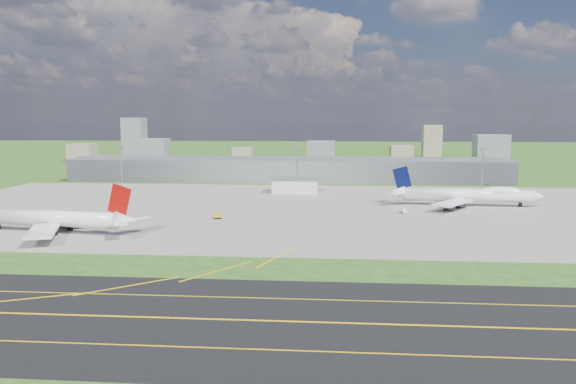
# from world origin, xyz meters

# --- Properties ---
(ground) EXTENTS (1400.00, 1400.00, 0.00)m
(ground) POSITION_xyz_m (0.00, 150.00, 0.00)
(ground) COLOR #285119
(ground) RESTS_ON ground
(taxiway) EXTENTS (1400.00, 60.00, 0.06)m
(taxiway) POSITION_xyz_m (0.00, -110.00, 0.03)
(taxiway) COLOR black
(taxiway) RESTS_ON ground
(apron) EXTENTS (360.00, 190.00, 0.08)m
(apron) POSITION_xyz_m (10.00, 40.00, 0.04)
(apron) COLOR gray
(apron) RESTS_ON ground
(terminal) EXTENTS (300.00, 42.00, 15.00)m
(terminal) POSITION_xyz_m (0.00, 165.00, 7.50)
(terminal) COLOR slate
(terminal) RESTS_ON ground
(ops_building) EXTENTS (26.00, 16.00, 8.00)m
(ops_building) POSITION_xyz_m (10.00, 100.00, 4.00)
(ops_building) COLOR silver
(ops_building) RESTS_ON ground
(mast_west) EXTENTS (3.50, 2.00, 25.90)m
(mast_west) POSITION_xyz_m (-100.00, 115.00, 17.71)
(mast_west) COLOR gray
(mast_west) RESTS_ON ground
(mast_center) EXTENTS (3.50, 2.00, 25.90)m
(mast_center) POSITION_xyz_m (10.00, 115.00, 17.71)
(mast_center) COLOR gray
(mast_center) RESTS_ON ground
(mast_east) EXTENTS (3.50, 2.00, 25.90)m
(mast_east) POSITION_xyz_m (120.00, 115.00, 17.71)
(mast_east) COLOR gray
(mast_east) RESTS_ON ground
(airliner_red_twin) EXTENTS (70.87, 54.66, 19.50)m
(airliner_red_twin) POSITION_xyz_m (-72.58, -23.59, 5.19)
(airliner_red_twin) COLOR white
(airliner_red_twin) RESTS_ON ground
(airliner_blue_quad) EXTENTS (74.28, 58.03, 19.39)m
(airliner_blue_quad) POSITION_xyz_m (98.46, 56.30, 5.39)
(airliner_blue_quad) COLOR white
(airliner_blue_quad) RESTS_ON ground
(fire_truck) EXTENTS (7.49, 4.25, 3.18)m
(fire_truck) POSITION_xyz_m (-75.03, -14.75, 1.59)
(fire_truck) COLOR red
(fire_truck) RESTS_ON ground
(tug_yellow) EXTENTS (4.45, 3.67, 1.90)m
(tug_yellow) POSITION_xyz_m (-17.37, 10.39, 0.98)
(tug_yellow) COLOR #F0AC0E
(tug_yellow) RESTS_ON ground
(van_white_near) EXTENTS (2.21, 4.50, 2.29)m
(van_white_near) POSITION_xyz_m (64.45, 30.69, 1.17)
(van_white_near) COLOR white
(van_white_near) RESTS_ON ground
(van_white_far) EXTENTS (4.08, 2.17, 2.11)m
(van_white_far) POSITION_xyz_m (85.76, 49.35, 1.08)
(van_white_far) COLOR white
(van_white_far) RESTS_ON ground
(bldg_far_w) EXTENTS (24.00, 20.00, 18.00)m
(bldg_far_w) POSITION_xyz_m (-220.00, 320.00, 9.00)
(bldg_far_w) COLOR gray
(bldg_far_w) RESTS_ON ground
(bldg_w) EXTENTS (28.00, 22.00, 24.00)m
(bldg_w) POSITION_xyz_m (-140.00, 300.00, 12.00)
(bldg_w) COLOR slate
(bldg_w) RESTS_ON ground
(bldg_cw) EXTENTS (20.00, 18.00, 14.00)m
(bldg_cw) POSITION_xyz_m (-60.00, 340.00, 7.00)
(bldg_cw) COLOR gray
(bldg_cw) RESTS_ON ground
(bldg_c) EXTENTS (26.00, 20.00, 22.00)m
(bldg_c) POSITION_xyz_m (20.00, 310.00, 11.00)
(bldg_c) COLOR slate
(bldg_c) RESTS_ON ground
(bldg_ce) EXTENTS (22.00, 24.00, 16.00)m
(bldg_ce) POSITION_xyz_m (100.00, 350.00, 8.00)
(bldg_ce) COLOR gray
(bldg_ce) RESTS_ON ground
(bldg_e) EXTENTS (30.00, 22.00, 28.00)m
(bldg_e) POSITION_xyz_m (180.00, 320.00, 14.00)
(bldg_e) COLOR slate
(bldg_e) RESTS_ON ground
(bldg_tall_w) EXTENTS (22.00, 20.00, 44.00)m
(bldg_tall_w) POSITION_xyz_m (-180.00, 360.00, 22.00)
(bldg_tall_w) COLOR slate
(bldg_tall_w) RESTS_ON ground
(bldg_tall_e) EXTENTS (20.00, 18.00, 36.00)m
(bldg_tall_e) POSITION_xyz_m (140.00, 410.00, 18.00)
(bldg_tall_e) COLOR gray
(bldg_tall_e) RESTS_ON ground
(tree_far_w) EXTENTS (7.20, 7.20, 8.80)m
(tree_far_w) POSITION_xyz_m (-200.00, 270.00, 5.18)
(tree_far_w) COLOR #382314
(tree_far_w) RESTS_ON ground
(tree_w) EXTENTS (6.75, 6.75, 8.25)m
(tree_w) POSITION_xyz_m (-110.00, 265.00, 4.86)
(tree_w) COLOR #382314
(tree_w) RESTS_ON ground
(tree_c) EXTENTS (8.10, 8.10, 9.90)m
(tree_c) POSITION_xyz_m (-20.00, 280.00, 5.84)
(tree_c) COLOR #382314
(tree_c) RESTS_ON ground
(tree_e) EXTENTS (7.65, 7.65, 9.35)m
(tree_e) POSITION_xyz_m (70.00, 275.00, 5.51)
(tree_e) COLOR #382314
(tree_e) RESTS_ON ground
(tree_far_e) EXTENTS (6.30, 6.30, 7.70)m
(tree_far_e) POSITION_xyz_m (160.00, 285.00, 4.53)
(tree_far_e) COLOR #382314
(tree_far_e) RESTS_ON ground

